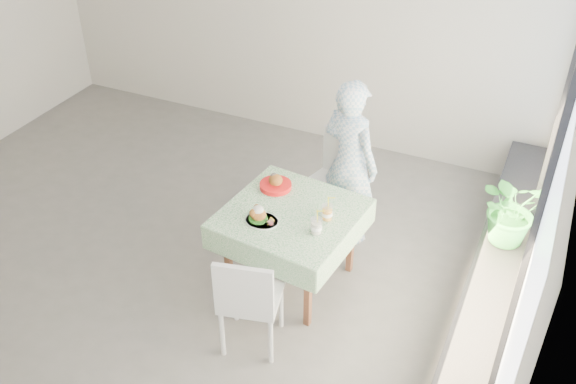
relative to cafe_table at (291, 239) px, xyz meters
The scene contains 14 objects.
floor 1.24m from the cafe_table, behind, with size 6.00×6.00×0.00m, color #605D5B.
wall_back 2.89m from the cafe_table, 115.02° to the left, with size 6.00×0.02×2.80m, color beige.
wall_right 2.07m from the cafe_table, ahead, with size 0.02×5.00×2.80m, color beige.
window_pane 2.17m from the cafe_table, ahead, with size 0.01×4.80×2.18m, color #D1E0F9.
window_ledge 1.66m from the cafe_table, ahead, with size 0.40×4.80×0.50m, color black.
cafe_table is the anchor object (origin of this frame).
chair_far 0.86m from the cafe_table, 87.95° to the left, with size 0.56×0.56×0.97m.
chair_near 0.79m from the cafe_table, 88.58° to the right, with size 0.52×0.52×0.93m.
diner 0.91m from the cafe_table, 76.11° to the left, with size 0.58×0.38×1.60m, color #7EA9CA.
main_dish 0.43m from the cafe_table, 128.64° to the right, with size 0.28×0.28×0.14m.
juice_cup_orange 0.46m from the cafe_table, ahead, with size 0.09×0.09×0.26m.
juice_cup_lemonade 0.48m from the cafe_table, 29.66° to the right, with size 0.09×0.09×0.27m.
second_dish 0.49m from the cafe_table, 135.10° to the left, with size 0.28×0.28×0.13m.
potted_plant 1.82m from the cafe_table, 22.99° to the left, with size 0.56×0.48×0.62m, color #28792B.
Camera 1 is at (2.87, -3.79, 3.86)m, focal length 40.00 mm.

